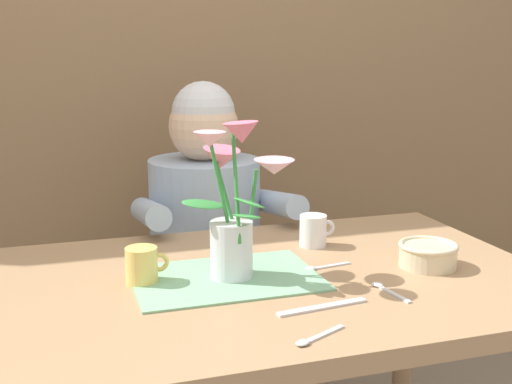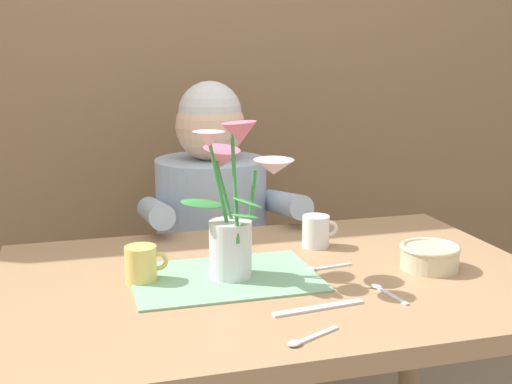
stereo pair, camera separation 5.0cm
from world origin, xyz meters
name	(u,v)px [view 2 (the right image)]	position (x,y,z in m)	size (l,w,h in m)	color
wood_panel_backdrop	(188,42)	(0.00, 1.05, 1.25)	(4.00, 0.10, 2.50)	brown
dining_table	(275,317)	(0.00, 0.00, 0.64)	(1.20, 0.80, 0.74)	#9E7A56
seated_person	(213,265)	(-0.01, 0.62, 0.56)	(0.45, 0.47, 1.14)	#4C4C56
striped_placemat	(225,278)	(-0.11, 0.01, 0.74)	(0.40, 0.28, 0.01)	#7AB289
flower_vase	(234,205)	(-0.09, 0.01, 0.90)	(0.25, 0.23, 0.35)	silver
ceramic_bowl	(430,256)	(0.35, -0.05, 0.77)	(0.14, 0.14, 0.06)	beige
dinner_knife	(318,308)	(0.02, -0.20, 0.74)	(0.19, 0.02, 0.01)	silver
tea_cup	(142,264)	(-0.29, 0.04, 0.78)	(0.09, 0.07, 0.08)	#E5C666
coffee_cup	(316,231)	(0.16, 0.18, 0.78)	(0.09, 0.07, 0.08)	silver
spoon_0	(321,268)	(0.11, 0.01, 0.74)	(0.12, 0.03, 0.01)	silver
spoon_1	(305,339)	(-0.05, -0.33, 0.74)	(0.11, 0.07, 0.01)	silver
spoon_2	(384,291)	(0.19, -0.16, 0.74)	(0.03, 0.12, 0.01)	silver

